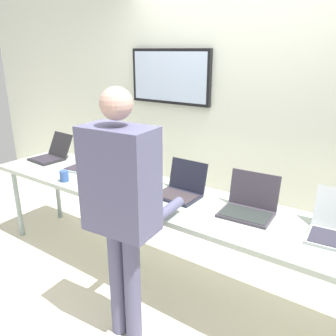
% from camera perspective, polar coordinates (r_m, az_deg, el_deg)
% --- Properties ---
extents(ground, '(8.00, 8.00, 0.04)m').
position_cam_1_polar(ground, '(3.12, 0.62, -18.76)').
color(ground, beige).
extents(back_wall, '(8.00, 0.11, 2.76)m').
position_cam_1_polar(back_wall, '(3.51, 11.09, 10.30)').
color(back_wall, silver).
rests_on(back_wall, ground).
extents(workbench, '(3.76, 0.70, 0.80)m').
position_cam_1_polar(workbench, '(2.72, 0.68, -5.81)').
color(workbench, '#A4B1A4').
rests_on(workbench, ground).
extents(laptop_station_0, '(0.34, 0.40, 0.25)m').
position_cam_1_polar(laptop_station_0, '(3.84, -18.62, 2.25)').
color(laptop_station_0, '#242325').
rests_on(laptop_station_0, workbench).
extents(laptop_station_1, '(0.37, 0.32, 0.23)m').
position_cam_1_polar(laptop_station_1, '(3.41, -13.28, 0.69)').
color(laptop_station_1, '#AAB5B5').
rests_on(laptop_station_1, workbench).
extents(laptop_station_2, '(0.34, 0.35, 0.22)m').
position_cam_1_polar(laptop_station_2, '(3.06, -6.48, -1.07)').
color(laptop_station_2, '#ADAEBB').
rests_on(laptop_station_2, workbench).
extents(laptop_station_3, '(0.33, 0.31, 0.26)m').
position_cam_1_polar(laptop_station_3, '(2.73, 2.21, -3.33)').
color(laptop_station_3, '#1E1F2D').
rests_on(laptop_station_3, workbench).
extents(laptop_station_4, '(0.37, 0.33, 0.27)m').
position_cam_1_polar(laptop_station_4, '(2.50, 13.21, -5.93)').
color(laptop_station_4, '#3B353F').
rests_on(laptop_station_4, workbench).
extents(person, '(0.47, 0.61, 1.70)m').
position_cam_1_polar(person, '(2.13, -7.63, -4.94)').
color(person, '#525170').
rests_on(person, ground).
extents(coffee_mug, '(0.08, 0.08, 0.10)m').
position_cam_1_polar(coffee_mug, '(3.15, -16.74, -1.28)').
color(coffee_mug, '#305194').
rests_on(coffee_mug, workbench).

